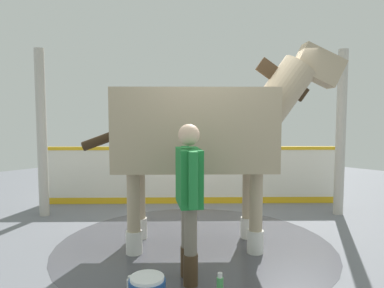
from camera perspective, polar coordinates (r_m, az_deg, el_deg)
name	(u,v)px	position (r m, az deg, el deg)	size (l,w,h in m)	color
ground_plane	(201,240)	(5.17, 1.48, -14.64)	(16.00, 16.00, 0.02)	slate
wet_patch	(194,245)	(4.94, 0.37, -15.42)	(3.58, 3.58, 0.00)	#4C4C54
barrier_wall	(192,177)	(6.95, -0.07, -5.19)	(3.99, 3.99, 1.08)	silver
roof_post_near	(341,133)	(6.60, 22.11, 1.59)	(0.16, 0.16, 2.75)	#B7B2A8
roof_post_far	(42,133)	(6.51, -22.31, 1.54)	(0.16, 0.16, 2.75)	#B7B2A8
horse	(203,131)	(4.64, 1.75, 2.10)	(2.48, 2.47, 2.58)	tan
handler	(189,192)	(3.72, -0.48, -7.54)	(0.46, 0.54, 1.61)	#47331E
bottle_shampoo	(131,286)	(3.77, -9.53, -20.94)	(0.07, 0.07, 0.18)	white
bottle_spray	(220,287)	(3.64, 4.36, -21.28)	(0.06, 0.06, 0.25)	#4CA559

